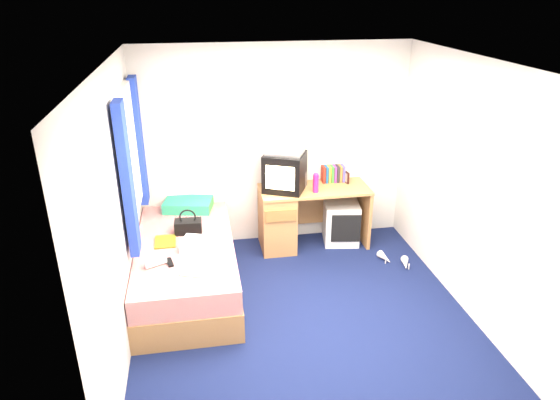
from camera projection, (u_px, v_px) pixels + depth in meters
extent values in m
plane|color=#0C1438|center=(303.00, 316.00, 4.86)|extent=(3.40, 3.40, 0.00)
plane|color=white|center=(309.00, 64.00, 3.90)|extent=(3.40, 3.40, 0.00)
plane|color=silver|center=(275.00, 147.00, 5.92)|extent=(3.20, 0.00, 3.20)
plane|color=silver|center=(371.00, 322.00, 2.84)|extent=(3.20, 0.00, 3.20)
plane|color=silver|center=(117.00, 217.00, 4.13)|extent=(0.00, 3.40, 3.40)
plane|color=silver|center=(474.00, 192.00, 4.63)|extent=(0.00, 3.40, 3.40)
cube|color=#B27E4A|center=(188.00, 275.00, 5.26)|extent=(1.00, 2.00, 0.30)
cube|color=olive|center=(238.00, 291.00, 4.97)|extent=(0.02, 0.70, 0.18)
cube|color=silver|center=(186.00, 253.00, 5.15)|extent=(0.98, 1.98, 0.24)
cube|color=teal|center=(188.00, 205.00, 5.84)|extent=(0.60, 0.45, 0.12)
cube|color=#B27E4A|center=(314.00, 189.00, 5.92)|extent=(1.30, 0.55, 0.03)
cube|color=#B27E4A|center=(277.00, 221.00, 6.00)|extent=(0.40, 0.52, 0.72)
cube|color=#B27E4A|center=(363.00, 214.00, 6.16)|extent=(0.04, 0.52, 0.72)
cube|color=#B27E4A|center=(328.00, 202.00, 6.30)|extent=(0.78, 0.03, 0.55)
cube|color=white|center=(341.00, 222.00, 6.18)|extent=(0.47, 0.47, 0.52)
cube|color=black|center=(285.00, 172.00, 5.78)|extent=(0.58, 0.56, 0.44)
cube|color=#FFDFA1|center=(280.00, 178.00, 5.60)|extent=(0.31, 0.16, 0.28)
cube|color=silver|center=(285.00, 150.00, 5.68)|extent=(0.50, 0.44, 0.08)
cube|color=maroon|center=(323.00, 174.00, 6.06)|extent=(0.03, 0.13, 0.20)
cube|color=navy|center=(326.00, 174.00, 6.06)|extent=(0.03, 0.13, 0.20)
cube|color=gold|center=(329.00, 174.00, 6.07)|extent=(0.03, 0.13, 0.20)
cube|color=#337F33|center=(332.00, 174.00, 6.07)|extent=(0.03, 0.13, 0.20)
cube|color=#7F337F|center=(334.00, 174.00, 6.08)|extent=(0.03, 0.13, 0.20)
cube|color=#262626|center=(337.00, 173.00, 6.08)|extent=(0.03, 0.13, 0.20)
cube|color=#B26633|center=(340.00, 173.00, 6.09)|extent=(0.03, 0.13, 0.20)
cube|color=#4C4C99|center=(343.00, 173.00, 6.10)|extent=(0.03, 0.13, 0.20)
cube|color=black|center=(346.00, 177.00, 6.05)|extent=(0.04, 0.12, 0.14)
cylinder|color=#D61E6B|center=(316.00, 184.00, 5.76)|extent=(0.08, 0.08, 0.21)
cylinder|color=white|center=(304.00, 179.00, 5.92)|extent=(0.07, 0.07, 0.19)
cube|color=black|center=(188.00, 227.00, 5.29)|extent=(0.29, 0.17, 0.14)
torus|color=black|center=(188.00, 217.00, 5.24)|extent=(0.18, 0.03, 0.17)
cube|color=white|center=(198.00, 244.00, 4.97)|extent=(0.37, 0.33, 0.10)
cube|color=gold|center=(165.00, 242.00, 5.11)|extent=(0.21, 0.28, 0.01)
cylinder|color=white|center=(156.00, 263.00, 4.67)|extent=(0.21, 0.15, 0.07)
cube|color=yellow|center=(191.00, 275.00, 4.53)|extent=(0.23, 0.13, 0.01)
cube|color=black|center=(170.00, 262.00, 4.72)|extent=(0.08, 0.17, 0.02)
cube|color=silver|center=(128.00, 155.00, 4.85)|extent=(0.02, 0.90, 1.10)
cube|color=white|center=(121.00, 94.00, 4.61)|extent=(0.06, 1.06, 0.08)
cube|color=white|center=(136.00, 210.00, 5.08)|extent=(0.06, 1.06, 0.08)
cube|color=navy|center=(127.00, 181.00, 4.34)|extent=(0.08, 0.24, 1.40)
cube|color=navy|center=(139.00, 142.00, 5.41)|extent=(0.08, 0.24, 1.40)
cone|color=silver|center=(385.00, 258.00, 5.81)|extent=(0.14, 0.23, 0.09)
cone|color=silver|center=(405.00, 264.00, 5.69)|extent=(0.15, 0.24, 0.09)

